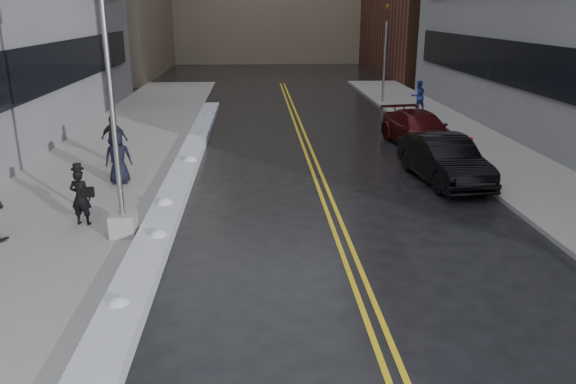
{
  "coord_description": "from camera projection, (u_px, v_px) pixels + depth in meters",
  "views": [
    {
      "loc": [
        0.23,
        -12.03,
        5.86
      ],
      "look_at": [
        1.05,
        1.9,
        1.3
      ],
      "focal_mm": 35.0,
      "sensor_mm": 36.0,
      "label": 1
    }
  ],
  "objects": [
    {
      "name": "car_maroon",
      "position": [
        419.0,
        129.0,
        24.94
      ],
      "size": [
        2.84,
        5.5,
        1.53
      ],
      "primitive_type": "imported",
      "rotation": [
        0.0,
        0.0,
        0.14
      ],
      "color": "#3F0A0B",
      "rests_on": "ground"
    },
    {
      "name": "lane_line_left",
      "position": [
        308.0,
        160.0,
        22.84
      ],
      "size": [
        0.12,
        50.0,
        0.01
      ],
      "primitive_type": "cube",
      "color": "gold",
      "rests_on": "ground"
    },
    {
      "name": "lane_line_right",
      "position": [
        316.0,
        160.0,
        22.85
      ],
      "size": [
        0.12,
        50.0,
        0.01
      ],
      "primitive_type": "cube",
      "color": "gold",
      "rests_on": "ground"
    },
    {
      "name": "sidewalk_west",
      "position": [
        106.0,
        161.0,
        22.36
      ],
      "size": [
        5.5,
        50.0,
        0.15
      ],
      "primitive_type": "cube",
      "color": "gray",
      "rests_on": "ground"
    },
    {
      "name": "traffic_signal",
      "position": [
        385.0,
        50.0,
        35.41
      ],
      "size": [
        0.16,
        0.2,
        6.0
      ],
      "color": "gray",
      "rests_on": "sidewalk_east"
    },
    {
      "name": "pedestrian_fedora",
      "position": [
        81.0,
        197.0,
        15.4
      ],
      "size": [
        0.63,
        0.47,
        1.58
      ],
      "primitive_type": "imported",
      "rotation": [
        0.0,
        0.0,
        2.97
      ],
      "color": "black",
      "rests_on": "sidewalk_west"
    },
    {
      "name": "ground",
      "position": [
        248.0,
        270.0,
        13.22
      ],
      "size": [
        160.0,
        160.0,
        0.0
      ],
      "primitive_type": "plane",
      "color": "black",
      "rests_on": "ground"
    },
    {
      "name": "pedestrian_east",
      "position": [
        418.0,
        96.0,
        32.48
      ],
      "size": [
        1.0,
        0.85,
        1.8
      ],
      "primitive_type": "imported",
      "rotation": [
        0.0,
        0.0,
        3.35
      ],
      "color": "navy",
      "rests_on": "sidewalk_east"
    },
    {
      "name": "pedestrian_c",
      "position": [
        118.0,
        157.0,
        19.04
      ],
      "size": [
        0.98,
        0.73,
        1.82
      ],
      "primitive_type": "imported",
      "rotation": [
        0.0,
        0.0,
        3.32
      ],
      "color": "black",
      "rests_on": "sidewalk_west"
    },
    {
      "name": "car_black",
      "position": [
        444.0,
        159.0,
        19.77
      ],
      "size": [
        2.23,
        5.09,
        1.62
      ],
      "primitive_type": "imported",
      "rotation": [
        0.0,
        0.0,
        0.11
      ],
      "color": "black",
      "rests_on": "ground"
    },
    {
      "name": "sidewalk_east",
      "position": [
        492.0,
        156.0,
        23.24
      ],
      "size": [
        4.0,
        50.0,
        0.15
      ],
      "primitive_type": "cube",
      "color": "gray",
      "rests_on": "ground"
    },
    {
      "name": "snow_ridge",
      "position": [
        183.0,
        172.0,
        20.62
      ],
      "size": [
        0.9,
        30.0,
        0.34
      ],
      "primitive_type": "cube",
      "color": "silver",
      "rests_on": "ground"
    },
    {
      "name": "pedestrian_d",
      "position": [
        115.0,
        139.0,
        21.63
      ],
      "size": [
        1.19,
        0.77,
        1.87
      ],
      "primitive_type": "imported",
      "rotation": [
        0.0,
        0.0,
        2.83
      ],
      "color": "black",
      "rests_on": "sidewalk_west"
    },
    {
      "name": "lamppost",
      "position": [
        116.0,
        148.0,
        14.15
      ],
      "size": [
        0.65,
        0.65,
        7.62
      ],
      "color": "gray",
      "rests_on": "sidewalk_west"
    },
    {
      "name": "fire_hydrant",
      "position": [
        469.0,
        145.0,
        23.04
      ],
      "size": [
        0.26,
        0.26,
        0.73
      ],
      "color": "maroon",
      "rests_on": "sidewalk_east"
    }
  ]
}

